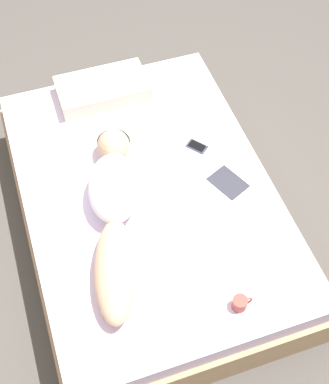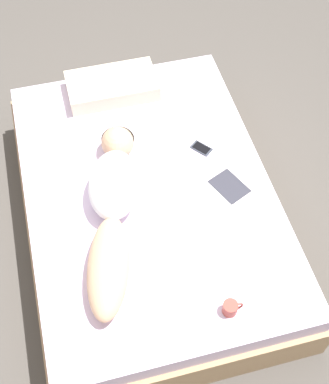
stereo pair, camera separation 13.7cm
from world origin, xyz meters
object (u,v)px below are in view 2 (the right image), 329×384
(open_magazine, at_px, (214,197))
(cell_phone, at_px, (201,148))
(coffee_mug, at_px, (231,308))
(person, at_px, (113,202))

(open_magazine, relative_size, cell_phone, 4.00)
(cell_phone, bearing_deg, coffee_mug, -138.33)
(open_magazine, height_order, coffee_mug, coffee_mug)
(open_magazine, height_order, cell_phone, same)
(coffee_mug, height_order, cell_phone, coffee_mug)
(person, xyz_separation_m, cell_phone, (0.65, 0.34, -0.10))
(open_magazine, bearing_deg, cell_phone, 61.07)
(coffee_mug, relative_size, cell_phone, 0.76)
(person, relative_size, open_magazine, 2.20)
(person, distance_m, coffee_mug, 0.91)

